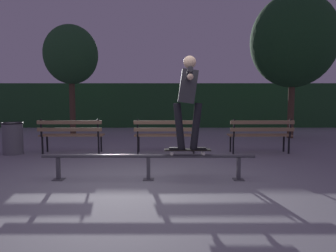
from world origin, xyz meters
The scene contains 11 objects.
ground_plane centered at (0.00, 0.00, 0.00)m, with size 90.00×90.00×0.00m, color gray.
hedge_backdrop centered at (0.00, 10.56, 1.08)m, with size 24.00×1.20×2.17m, color #234C28.
grind_rail centered at (0.00, 0.27, 0.33)m, with size 3.60×0.18×0.44m.
skateboard centered at (0.66, 0.27, 0.51)m, with size 0.78×0.21×0.09m.
skateboarder centered at (0.66, 0.27, 1.45)m, with size 0.62×1.41×1.56m.
park_bench_leftmost centered at (-2.12, 2.83, 0.54)m, with size 1.61×0.44×0.88m.
park_bench_left_center centered at (0.28, 2.83, 0.54)m, with size 1.61×0.44×0.88m.
park_bench_right_center centered at (2.68, 2.83, 0.54)m, with size 1.61×0.44×0.88m.
tree_far_left centered at (-3.38, 6.93, 3.06)m, with size 2.03×2.03×4.20m.
tree_far_right centered at (4.72, 5.98, 3.41)m, with size 2.95×2.95×5.04m.
trash_can centered at (-3.56, 2.72, 0.41)m, with size 0.52×0.52×0.80m.
Camera 1 is at (0.33, -4.75, 1.35)m, focal length 32.19 mm.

